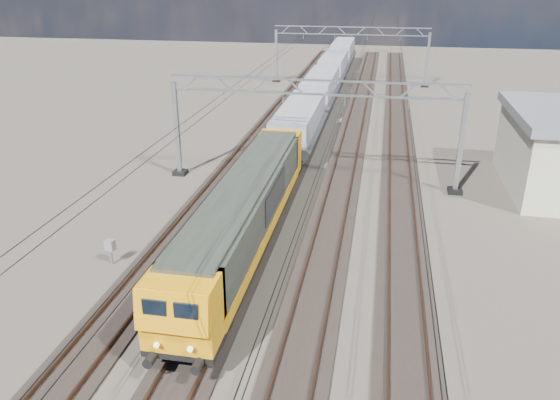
% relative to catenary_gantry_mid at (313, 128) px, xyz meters
% --- Properties ---
extents(ground, '(160.00, 160.00, 0.00)m').
position_rel_catenary_gantry_mid_xyz_m(ground, '(-0.00, -4.00, -3.91)').
color(ground, '#29241E').
rests_on(ground, ground).
extents(track_outer_west, '(2.60, 140.00, 0.30)m').
position_rel_catenary_gantry_mid_xyz_m(track_outer_west, '(-6.00, -4.00, -3.83)').
color(track_outer_west, black).
rests_on(track_outer_west, ground).
extents(track_loco, '(2.60, 140.00, 0.30)m').
position_rel_catenary_gantry_mid_xyz_m(track_loco, '(-2.00, -4.00, -3.83)').
color(track_loco, black).
rests_on(track_loco, ground).
extents(track_inner_east, '(2.60, 140.00, 0.30)m').
position_rel_catenary_gantry_mid_xyz_m(track_inner_east, '(2.00, -4.00, -3.83)').
color(track_inner_east, black).
rests_on(track_inner_east, ground).
extents(track_outer_east, '(2.60, 140.00, 0.30)m').
position_rel_catenary_gantry_mid_xyz_m(track_outer_east, '(6.00, -4.00, -3.83)').
color(track_outer_east, black).
rests_on(track_outer_east, ground).
extents(catenary_gantry_mid, '(19.90, 0.90, 7.11)m').
position_rel_catenary_gantry_mid_xyz_m(catenary_gantry_mid, '(0.00, 0.00, 0.00)').
color(catenary_gantry_mid, '#989EA6').
rests_on(catenary_gantry_mid, ground).
extents(catenary_gantry_far, '(19.90, 0.90, 7.11)m').
position_rel_catenary_gantry_mid_xyz_m(catenary_gantry_far, '(0.00, 36.00, 0.00)').
color(catenary_gantry_far, '#989EA6').
rests_on(catenary_gantry_far, ground).
extents(overhead_wires, '(12.03, 140.00, 0.53)m').
position_rel_catenary_gantry_mid_xyz_m(overhead_wires, '(-0.00, 4.00, 1.84)').
color(overhead_wires, black).
rests_on(overhead_wires, ground).
extents(locomotive, '(2.76, 21.10, 3.62)m').
position_rel_catenary_gantry_mid_xyz_m(locomotive, '(-2.00, -10.48, -1.58)').
color(locomotive, black).
rests_on(locomotive, ground).
extents(hopper_wagon_lead, '(3.38, 13.00, 3.25)m').
position_rel_catenary_gantry_mid_xyz_m(hopper_wagon_lead, '(-2.00, 7.22, -1.67)').
color(hopper_wagon_lead, black).
rests_on(hopper_wagon_lead, ground).
extents(hopper_wagon_mid, '(3.38, 13.00, 3.25)m').
position_rel_catenary_gantry_mid_xyz_m(hopper_wagon_mid, '(-2.00, 21.42, -1.67)').
color(hopper_wagon_mid, black).
rests_on(hopper_wagon_mid, ground).
extents(hopper_wagon_third, '(3.38, 13.00, 3.25)m').
position_rel_catenary_gantry_mid_xyz_m(hopper_wagon_third, '(-2.00, 35.62, -1.67)').
color(hopper_wagon_third, black).
rests_on(hopper_wagon_third, ground).
extents(hopper_wagon_fourth, '(3.38, 13.00, 3.25)m').
position_rel_catenary_gantry_mid_xyz_m(hopper_wagon_fourth, '(-2.00, 49.82, -1.67)').
color(hopper_wagon_fourth, black).
rests_on(hopper_wagon_fourth, ground).
extents(trackside_cabinet, '(0.50, 0.41, 1.34)m').
position_rel_catenary_gantry_mid_xyz_m(trackside_cabinet, '(-8.28, -12.96, -2.88)').
color(trackside_cabinet, '#989EA6').
rests_on(trackside_cabinet, ground).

